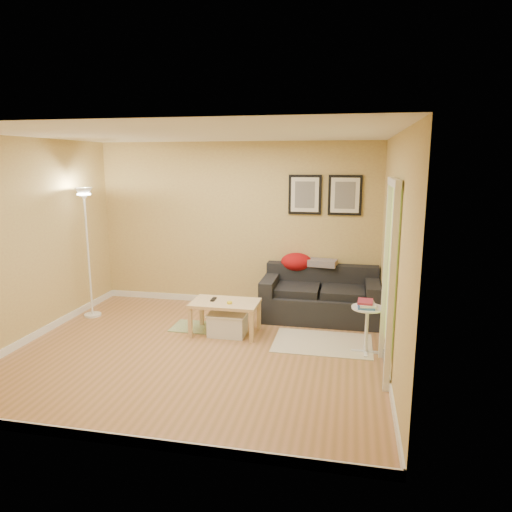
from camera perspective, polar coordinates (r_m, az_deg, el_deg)
name	(u,v)px	position (r m, az deg, el deg)	size (l,w,h in m)	color
floor	(199,351)	(5.91, -7.04, -11.45)	(4.50, 4.50, 0.00)	#AD754A
ceiling	(193,134)	(5.45, -7.73, 14.59)	(4.50, 4.50, 0.00)	white
wall_back	(237,225)	(7.43, -2.37, 3.81)	(4.50, 4.50, 0.00)	tan
wall_front	(111,294)	(3.75, -17.30, -4.48)	(4.50, 4.50, 0.00)	tan
wall_left	(28,241)	(6.61, -26.15, 1.65)	(4.00, 4.00, 0.00)	tan
wall_right	(393,255)	(5.26, 16.49, 0.10)	(4.00, 4.00, 0.00)	tan
baseboard_back	(237,300)	(7.69, -2.31, -5.47)	(4.50, 0.02, 0.10)	white
baseboard_front	(121,440)	(4.27, -16.16, -20.80)	(4.50, 0.02, 0.10)	white
baseboard_left	(38,334)	(6.91, -25.16, -8.61)	(0.02, 4.00, 0.10)	white
baseboard_right	(386,362)	(5.64, 15.65, -12.45)	(0.02, 4.00, 0.10)	white
sofa	(320,294)	(6.96, 7.87, -4.62)	(1.70, 0.90, 0.75)	black
red_throw	(297,262)	(7.21, 4.99, -0.74)	(0.48, 0.36, 0.28)	#B11015
plaid_throw	(323,263)	(7.16, 8.16, -0.83)	(0.42, 0.26, 0.10)	#A37E5F
framed_print_left	(305,195)	(7.17, 6.02, 7.49)	(0.50, 0.04, 0.60)	black
framed_print_right	(345,195)	(7.14, 10.85, 7.33)	(0.50, 0.04, 0.60)	black
area_rug	(322,343)	(6.14, 8.15, -10.51)	(1.25, 0.85, 0.01)	beige
green_runner	(197,327)	(6.68, -7.18, -8.62)	(0.70, 0.50, 0.01)	#668C4C
coffee_table	(225,318)	(6.36, -3.78, -7.54)	(0.90, 0.55, 0.45)	#DEBA87
remote_control	(213,299)	(6.37, -5.24, -5.30)	(0.05, 0.16, 0.02)	black
tape_roll	(230,303)	(6.19, -3.26, -5.73)	(0.07, 0.07, 0.03)	yellow
storage_bin	(228,324)	(6.33, -3.50, -8.30)	(0.50, 0.37, 0.31)	white
side_table	(366,330)	(5.86, 13.38, -8.82)	(0.38, 0.38, 0.59)	white
book_stack	(366,304)	(5.75, 13.35, -5.72)	(0.20, 0.26, 0.08)	#3662A4
floor_lamp	(88,257)	(7.30, -19.85, -0.07)	(0.25, 0.25, 1.94)	white
doorway	(388,283)	(5.17, 15.90, -3.19)	(0.12, 1.01, 2.13)	white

